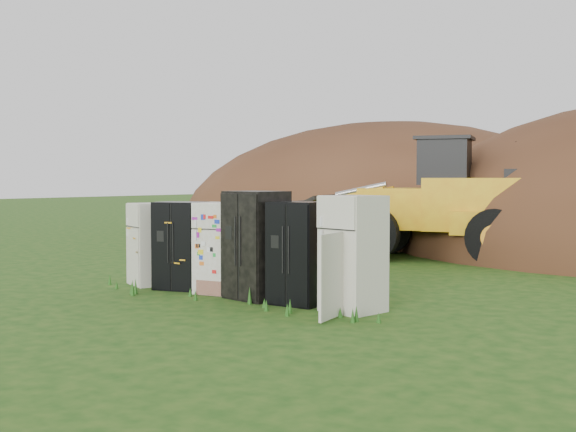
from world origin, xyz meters
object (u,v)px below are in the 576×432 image
Objects in this scene: fridge_dark_mid at (256,245)px; wheel_loader at (414,198)px; fridge_sticker at (219,248)px; fridge_open_door at (353,254)px; fridge_black_side at (180,245)px; fridge_leftmost at (150,244)px; fridge_black_right at (299,253)px.

fridge_dark_mid is 0.29× the size of wheel_loader.
fridge_sticker is 0.88× the size of fridge_dark_mid.
fridge_sticker is at bearing -108.75° from wheel_loader.
fridge_dark_mid is 2.02m from fridge_open_door.
fridge_sticker is at bearing -12.47° from fridge_black_side.
fridge_leftmost is 0.97× the size of fridge_sticker.
fridge_dark_mid is at bearing -101.66° from wheel_loader.
fridge_open_door is (1.09, -0.02, 0.06)m from fridge_black_right.
fridge_leftmost is 4.74m from fridge_open_door.
wheel_loader reaches higher than fridge_open_door.
fridge_dark_mid reaches higher than fridge_leftmost.
fridge_open_door is 8.09m from wheel_loader.
fridge_sticker is 0.91× the size of fridge_open_door.
fridge_open_door is at bearing -4.71° from fridge_black_right.
fridge_leftmost is 0.86× the size of fridge_dark_mid.
fridge_black_side is at bearing 20.99° from fridge_leftmost.
wheel_loader is at bearing 104.22° from fridge_dark_mid.
fridge_black_right is (2.80, 0.02, 0.03)m from fridge_black_side.
fridge_sticker reaches higher than fridge_black_side.
fridge_leftmost is 0.94× the size of fridge_black_right.
fridge_open_door is (4.74, -0.01, 0.11)m from fridge_leftmost.
wheel_loader is (1.93, 7.54, 0.79)m from fridge_leftmost.
fridge_black_side is 0.90× the size of fridge_open_door.
fridge_leftmost is 2.73m from fridge_dark_mid.
fridge_black_right is at bearing -170.35° from fridge_open_door.
fridge_open_door is (3.89, -0.00, 0.09)m from fridge_black_side.
wheel_loader is (-1.72, 7.53, 0.74)m from fridge_black_right.
fridge_leftmost is at bearing -169.41° from fridge_open_door.
fridge_black_right is 7.76m from wheel_loader.
fridge_black_side is 7.66m from wheel_loader.
fridge_sticker is 2.95m from fridge_open_door.
fridge_black_side is 0.97× the size of fridge_black_right.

